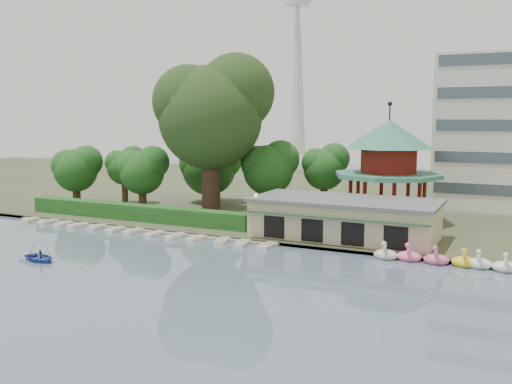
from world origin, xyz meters
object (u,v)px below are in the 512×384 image
Objects in this scene: boathouse at (344,218)px; pavilion at (388,161)px; dock at (139,229)px; rowboat_with_passengers at (40,255)px; big_tree at (212,109)px.

boathouse is 11.43m from pavilion.
dock is 29.14m from pavilion.
dock is 22.62m from boathouse.
rowboat_with_passengers is (-21.59, -19.32, -1.85)m from boathouse.
dock is 1.72× the size of big_tree.
dock is at bearing -167.76° from boathouse.
boathouse is at bearing 41.81° from rowboat_with_passengers.
boathouse is 22.66m from big_tree.
big_tree is (-18.83, 6.23, 10.96)m from boathouse.
rowboat_with_passengers is at bearing -128.80° from pavilion.
pavilion is at bearing 31.66° from dock.
pavilion is at bearing 51.20° from rowboat_with_passengers.
big_tree is 3.49× the size of rowboat_with_passengers.
pavilion is 38.29m from rowboat_with_passengers.
boathouse reaches higher than dock.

